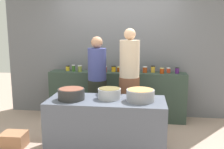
{
  "coord_description": "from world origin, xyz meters",
  "views": [
    {
      "loc": [
        0.53,
        -3.79,
        1.8
      ],
      "look_at": [
        0.0,
        0.35,
        1.05
      ],
      "focal_mm": 40.56,
      "sensor_mm": 36.0,
      "label": 1
    }
  ],
  "objects": [
    {
      "name": "preserve_jar_7",
      "position": [
        0.55,
        1.11,
        1.03
      ],
      "size": [
        0.09,
        0.09,
        0.12
      ],
      "color": "#9A3814",
      "rests_on": "display_shelf"
    },
    {
      "name": "prep_table",
      "position": [
        0.0,
        -0.3,
        0.4
      ],
      "size": [
        1.7,
        0.7,
        0.8
      ],
      "primitive_type": "cube",
      "color": "#515868",
      "rests_on": "ground"
    },
    {
      "name": "preserve_jar_0",
      "position": [
        -1.01,
        1.14,
        1.02
      ],
      "size": [
        0.08,
        0.08,
        0.1
      ],
      "color": "gold",
      "rests_on": "display_shelf"
    },
    {
      "name": "preserve_jar_11",
      "position": [
        1.16,
        1.1,
        1.02
      ],
      "size": [
        0.08,
        0.08,
        0.11
      ],
      "color": "#42195E",
      "rests_on": "display_shelf"
    },
    {
      "name": "display_shelf",
      "position": [
        0.0,
        1.1,
        0.48
      ],
      "size": [
        2.7,
        0.36,
        0.97
      ],
      "primitive_type": "cube",
      "color": "#2F4036",
      "rests_on": "ground"
    },
    {
      "name": "cook_with_tongs",
      "position": [
        -0.29,
        0.53,
        0.77
      ],
      "size": [
        0.34,
        0.34,
        1.68
      ],
      "color": "black",
      "rests_on": "ground"
    },
    {
      "name": "preserve_jar_1",
      "position": [
        -0.87,
        1.08,
        1.03
      ],
      "size": [
        0.07,
        0.07,
        0.13
      ],
      "color": "#326023",
      "rests_on": "display_shelf"
    },
    {
      "name": "cooking_pot_center",
      "position": [
        0.04,
        -0.24,
        0.87
      ],
      "size": [
        0.33,
        0.33,
        0.16
      ],
      "color": "#B7B7BC",
      "rests_on": "prep_table"
    },
    {
      "name": "storefront_wall",
      "position": [
        0.0,
        1.45,
        1.5
      ],
      "size": [
        4.8,
        0.12,
        3.0
      ],
      "primitive_type": "cube",
      "color": "slate",
      "rests_on": "ground"
    },
    {
      "name": "bread_crate",
      "position": [
        -1.44,
        -0.34,
        0.11
      ],
      "size": [
        0.38,
        0.32,
        0.23
      ],
      "primitive_type": "cube",
      "rotation": [
        0.0,
        0.0,
        0.04
      ],
      "color": "#9D6A4A",
      "rests_on": "ground"
    },
    {
      "name": "preserve_jar_10",
      "position": [
        1.0,
        1.15,
        1.02
      ],
      "size": [
        0.08,
        0.08,
        0.1
      ],
      "color": "red",
      "rests_on": "display_shelf"
    },
    {
      "name": "preserve_jar_3",
      "position": [
        -0.23,
        1.06,
        1.03
      ],
      "size": [
        0.07,
        0.07,
        0.12
      ],
      "color": "#A9321C",
      "rests_on": "display_shelf"
    },
    {
      "name": "cook_in_cap",
      "position": [
        0.29,
        0.4,
        0.83
      ],
      "size": [
        0.35,
        0.35,
        1.82
      ],
      "color": "brown",
      "rests_on": "ground"
    },
    {
      "name": "cooking_pot_right",
      "position": [
        0.49,
        -0.31,
        0.88
      ],
      "size": [
        0.4,
        0.4,
        0.17
      ],
      "color": "gray",
      "rests_on": "prep_table"
    },
    {
      "name": "preserve_jar_4",
      "position": [
        -0.07,
        1.15,
        1.02
      ],
      "size": [
        0.09,
        0.09,
        0.12
      ],
      "color": "gold",
      "rests_on": "display_shelf"
    },
    {
      "name": "preserve_jar_8",
      "position": [
        0.71,
        1.16,
        1.03
      ],
      "size": [
        0.08,
        0.08,
        0.13
      ],
      "color": "gold",
      "rests_on": "display_shelf"
    },
    {
      "name": "preserve_jar_9",
      "position": [
        0.87,
        1.05,
        1.02
      ],
      "size": [
        0.08,
        0.08,
        0.11
      ],
      "color": "#A6340A",
      "rests_on": "display_shelf"
    },
    {
      "name": "preserve_jar_6",
      "position": [
        0.41,
        1.08,
        1.02
      ],
      "size": [
        0.08,
        0.08,
        0.11
      ],
      "color": "orange",
      "rests_on": "display_shelf"
    },
    {
      "name": "cooking_pot_left",
      "position": [
        -0.5,
        -0.36,
        0.88
      ],
      "size": [
        0.38,
        0.38,
        0.16
      ],
      "color": "#2D2D2D",
      "rests_on": "prep_table"
    },
    {
      "name": "preserve_jar_5",
      "position": [
        0.04,
        1.14,
        1.02
      ],
      "size": [
        0.08,
        0.08,
        0.1
      ],
      "color": "#84340C",
      "rests_on": "display_shelf"
    },
    {
      "name": "ground",
      "position": [
        0.0,
        0.0,
        0.0
      ],
      "size": [
        12.0,
        12.0,
        0.0
      ],
      "primitive_type": "plane",
      "color": "tan"
    },
    {
      "name": "preserve_jar_2",
      "position": [
        -0.73,
        1.04,
        1.03
      ],
      "size": [
        0.08,
        0.08,
        0.13
      ],
      "color": "olive",
      "rests_on": "display_shelf"
    }
  ]
}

